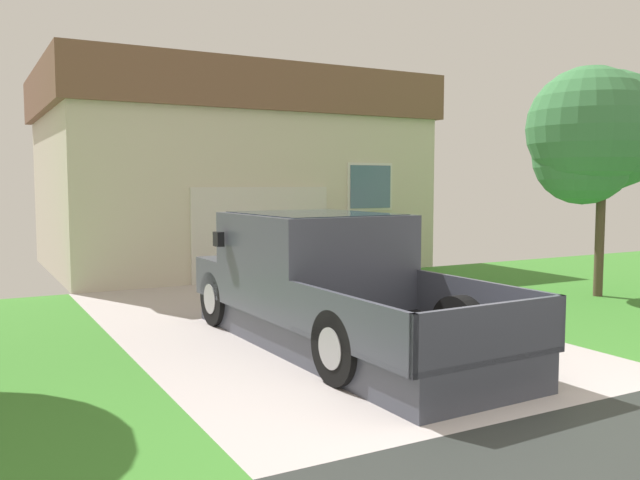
{
  "coord_description": "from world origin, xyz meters",
  "views": [
    {
      "loc": [
        -4.35,
        -4.22,
        2.1
      ],
      "look_at": [
        0.12,
        3.99,
        1.3
      ],
      "focal_mm": 37.26,
      "sensor_mm": 36.0,
      "label": 1
    }
  ],
  "objects_px": {
    "neighbor_tree": "(595,135)",
    "pickup_truck": "(321,283)",
    "house_with_garage": "(226,172)",
    "handbag": "(392,323)",
    "wheeled_trash_bin": "(367,252)",
    "person_with_hat": "(387,261)"
  },
  "relations": [
    {
      "from": "pickup_truck",
      "to": "house_with_garage",
      "type": "relative_size",
      "value": 0.6
    },
    {
      "from": "person_with_hat",
      "to": "house_with_garage",
      "type": "xyz_separation_m",
      "value": [
        0.63,
        8.32,
        1.44
      ]
    },
    {
      "from": "handbag",
      "to": "house_with_garage",
      "type": "bearing_deg",
      "value": 84.84
    },
    {
      "from": "handbag",
      "to": "wheeled_trash_bin",
      "type": "distance_m",
      "value": 5.4
    },
    {
      "from": "house_with_garage",
      "to": "neighbor_tree",
      "type": "height_order",
      "value": "house_with_garage"
    },
    {
      "from": "pickup_truck",
      "to": "neighbor_tree",
      "type": "bearing_deg",
      "value": 4.5
    },
    {
      "from": "handbag",
      "to": "wheeled_trash_bin",
      "type": "height_order",
      "value": "wheeled_trash_bin"
    },
    {
      "from": "neighbor_tree",
      "to": "pickup_truck",
      "type": "bearing_deg",
      "value": -173.6
    },
    {
      "from": "handbag",
      "to": "wheeled_trash_bin",
      "type": "bearing_deg",
      "value": 61.25
    },
    {
      "from": "person_with_hat",
      "to": "handbag",
      "type": "relative_size",
      "value": 4.08
    },
    {
      "from": "house_with_garage",
      "to": "handbag",
      "type": "bearing_deg",
      "value": -95.16
    },
    {
      "from": "pickup_truck",
      "to": "wheeled_trash_bin",
      "type": "distance_m",
      "value": 6.0
    },
    {
      "from": "pickup_truck",
      "to": "person_with_hat",
      "type": "relative_size",
      "value": 3.23
    },
    {
      "from": "house_with_garage",
      "to": "neighbor_tree",
      "type": "xyz_separation_m",
      "value": [
        4.18,
        -7.96,
        0.58
      ]
    },
    {
      "from": "person_with_hat",
      "to": "house_with_garage",
      "type": "height_order",
      "value": "house_with_garage"
    },
    {
      "from": "person_with_hat",
      "to": "house_with_garage",
      "type": "bearing_deg",
      "value": -125.52
    },
    {
      "from": "house_with_garage",
      "to": "wheeled_trash_bin",
      "type": "xyz_separation_m",
      "value": [
        1.8,
        -3.94,
        -1.83
      ]
    },
    {
      "from": "pickup_truck",
      "to": "person_with_hat",
      "type": "distance_m",
      "value": 1.33
    },
    {
      "from": "person_with_hat",
      "to": "pickup_truck",
      "type": "bearing_deg",
      "value": -16.79
    },
    {
      "from": "house_with_garage",
      "to": "wheeled_trash_bin",
      "type": "relative_size",
      "value": 8.46
    },
    {
      "from": "pickup_truck",
      "to": "person_with_hat",
      "type": "xyz_separation_m",
      "value": [
        1.28,
        0.33,
        0.19
      ]
    },
    {
      "from": "neighbor_tree",
      "to": "wheeled_trash_bin",
      "type": "bearing_deg",
      "value": 120.64
    }
  ]
}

